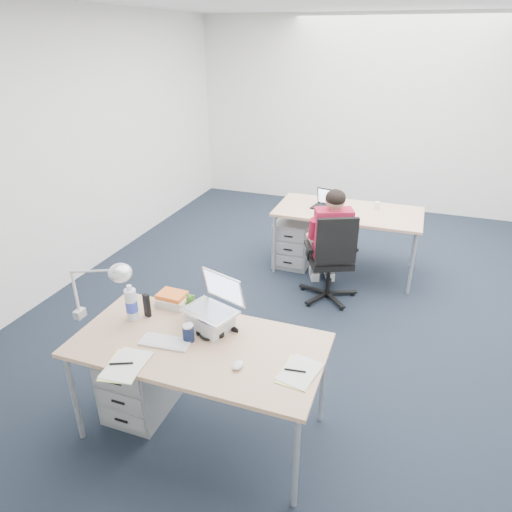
# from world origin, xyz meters

# --- Properties ---
(floor) EXTENTS (7.00, 7.00, 0.00)m
(floor) POSITION_xyz_m (0.00, 0.00, 0.00)
(floor) COLOR black
(floor) RESTS_ON ground
(room) EXTENTS (6.02, 7.02, 2.80)m
(room) POSITION_xyz_m (0.00, 0.00, 1.71)
(room) COLOR white
(room) RESTS_ON ground
(desk_near) EXTENTS (1.60, 0.80, 0.73)m
(desk_near) POSITION_xyz_m (-0.68, -1.64, 0.68)
(desk_near) COLOR tan
(desk_near) RESTS_ON ground
(desk_far) EXTENTS (1.60, 0.80, 0.73)m
(desk_far) POSITION_xyz_m (-0.19, 1.13, 0.68)
(desk_far) COLOR tan
(desk_far) RESTS_ON ground
(office_chair) EXTENTS (0.81, 0.81, 0.96)m
(office_chair) POSITION_xyz_m (-0.23, 0.40, 0.27)
(office_chair) COLOR black
(office_chair) RESTS_ON ground
(seated_person) EXTENTS (0.52, 0.70, 1.16)m
(seated_person) POSITION_xyz_m (-0.28, 0.56, 0.58)
(seated_person) COLOR #B11938
(seated_person) RESTS_ON ground
(drawer_pedestal_near) EXTENTS (0.40, 0.50, 0.55)m
(drawer_pedestal_near) POSITION_xyz_m (-1.19, -1.61, 0.28)
(drawer_pedestal_near) COLOR #939798
(drawer_pedestal_near) RESTS_ON ground
(drawer_pedestal_far) EXTENTS (0.40, 0.50, 0.55)m
(drawer_pedestal_far) POSITION_xyz_m (-0.79, 1.09, 0.28)
(drawer_pedestal_far) COLOR #939798
(drawer_pedestal_far) RESTS_ON ground
(silver_laptop) EXTENTS (0.40, 0.36, 0.36)m
(silver_laptop) POSITION_xyz_m (-0.68, -1.46, 0.91)
(silver_laptop) COLOR silver
(silver_laptop) RESTS_ON desk_near
(wireless_keyboard) EXTENTS (0.33, 0.16, 0.02)m
(wireless_keyboard) POSITION_xyz_m (-0.88, -1.71, 0.74)
(wireless_keyboard) COLOR white
(wireless_keyboard) RESTS_ON desk_near
(computer_mouse) EXTENTS (0.06, 0.09, 0.03)m
(computer_mouse) POSITION_xyz_m (-0.36, -1.78, 0.75)
(computer_mouse) COLOR white
(computer_mouse) RESTS_ON desk_near
(headphones) EXTENTS (0.21, 0.17, 0.03)m
(headphones) POSITION_xyz_m (-0.65, -1.54, 0.75)
(headphones) COLOR black
(headphones) RESTS_ON desk_near
(can_koozie) EXTENTS (0.10, 0.10, 0.12)m
(can_koozie) POSITION_xyz_m (-0.75, -1.64, 0.79)
(can_koozie) COLOR #162046
(can_koozie) RESTS_ON desk_near
(water_bottle) EXTENTS (0.09, 0.09, 0.26)m
(water_bottle) POSITION_xyz_m (-1.23, -1.54, 0.86)
(water_bottle) COLOR silver
(water_bottle) RESTS_ON desk_near
(bear_figurine) EXTENTS (0.11, 0.09, 0.16)m
(bear_figurine) POSITION_xyz_m (-0.88, -1.35, 0.81)
(bear_figurine) COLOR #2D671B
(bear_figurine) RESTS_ON desk_near
(book_stack) EXTENTS (0.26, 0.23, 0.09)m
(book_stack) POSITION_xyz_m (-1.06, -1.29, 0.78)
(book_stack) COLOR silver
(book_stack) RESTS_ON desk_near
(cordless_phone) EXTENTS (0.05, 0.04, 0.17)m
(cordless_phone) POSITION_xyz_m (-1.15, -1.48, 0.82)
(cordless_phone) COLOR black
(cordless_phone) RESTS_ON desk_near
(papers_left) EXTENTS (0.24, 0.32, 0.01)m
(papers_left) POSITION_xyz_m (-0.99, -1.99, 0.73)
(papers_left) COLOR #F1FC92
(papers_left) RESTS_ON desk_near
(papers_right) EXTENTS (0.23, 0.30, 0.01)m
(papers_right) POSITION_xyz_m (-0.01, -1.70, 0.73)
(papers_right) COLOR #F1FC92
(papers_right) RESTS_ON desk_near
(sunglasses) EXTENTS (0.12, 0.06, 0.03)m
(sunglasses) POSITION_xyz_m (-0.54, -1.45, 0.74)
(sunglasses) COLOR black
(sunglasses) RESTS_ON desk_near
(desk_lamp) EXTENTS (0.45, 0.21, 0.50)m
(desk_lamp) POSITION_xyz_m (-1.43, -1.65, 0.98)
(desk_lamp) COLOR silver
(desk_lamp) RESTS_ON desk_near
(dark_laptop) EXTENTS (0.35, 0.34, 0.22)m
(dark_laptop) POSITION_xyz_m (-0.45, 1.11, 0.84)
(dark_laptop) COLOR black
(dark_laptop) RESTS_ON desk_far
(far_cup) EXTENTS (0.07, 0.07, 0.09)m
(far_cup) POSITION_xyz_m (0.10, 1.27, 0.77)
(far_cup) COLOR white
(far_cup) RESTS_ON desk_far
(far_papers) EXTENTS (0.21, 0.28, 0.01)m
(far_papers) POSITION_xyz_m (-0.46, 1.21, 0.73)
(far_papers) COLOR white
(far_papers) RESTS_ON desk_far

